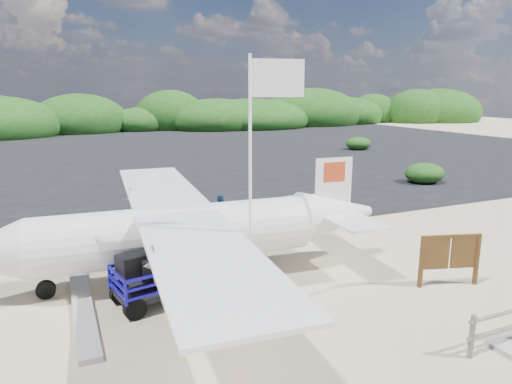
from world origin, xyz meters
TOP-DOWN VIEW (x-y plane):
  - ground at (0.00, 0.00)m, footprint 160.00×160.00m
  - asphalt_apron at (0.00, 30.00)m, footprint 90.00×50.00m
  - vegetation_band at (0.00, 55.00)m, footprint 124.00×8.00m
  - baggage_cart at (-2.48, 0.34)m, footprint 2.93×2.02m
  - flagpole at (-0.59, -1.38)m, footprint 1.37×0.80m
  - signboard at (5.44, -2.02)m, footprint 1.92×0.74m
  - crew_a at (0.54, 2.42)m, footprint 0.74×0.53m
  - crew_b at (-0.71, 1.73)m, footprint 0.88×0.70m
  - crew_c at (0.68, 4.39)m, footprint 1.11×0.54m
  - aircraft_large at (18.38, 22.83)m, footprint 15.97×15.97m

SIDE VIEW (x-z plane):
  - ground at x=0.00m, z-range 0.00..0.00m
  - asphalt_apron at x=0.00m, z-range -0.02..0.02m
  - vegetation_band at x=0.00m, z-range -2.20..2.20m
  - baggage_cart at x=-2.48m, z-range -0.67..0.67m
  - flagpole at x=-0.59m, z-range -3.22..3.22m
  - signboard at x=5.44m, z-range -0.80..0.80m
  - aircraft_large at x=18.38m, z-range -2.23..2.23m
  - crew_b at x=-0.71m, z-range 0.00..1.78m
  - crew_c at x=0.68m, z-range 0.00..1.83m
  - crew_a at x=0.54m, z-range 0.00..1.88m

